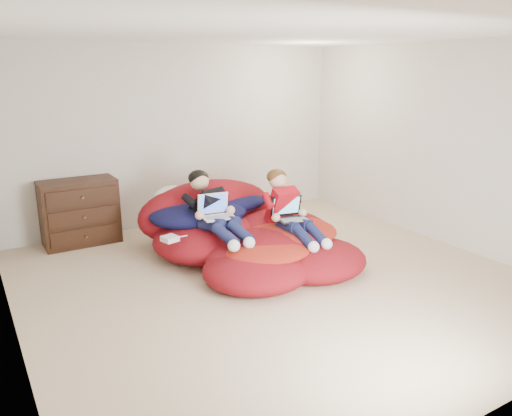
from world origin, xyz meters
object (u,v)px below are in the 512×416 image
at_px(dresser, 80,212).
at_px(older_boy, 212,206).
at_px(laptop_black, 290,214).
at_px(laptop_white, 216,211).
at_px(beanbag_pile, 246,235).
at_px(younger_boy, 288,207).

relative_size(dresser, older_boy, 0.77).
bearing_deg(laptop_black, laptop_white, 156.65).
xyz_separation_m(beanbag_pile, laptop_white, (-0.42, -0.06, 0.37)).
xyz_separation_m(dresser, laptop_white, (1.16, -1.54, 0.22)).
height_order(dresser, laptop_black, dresser).
height_order(younger_boy, laptop_black, younger_boy).
bearing_deg(laptop_black, beanbag_pile, 132.21).
height_order(dresser, younger_boy, younger_boy).
bearing_deg(laptop_black, dresser, 135.95).
bearing_deg(younger_boy, older_boy, 152.23).
distance_m(beanbag_pile, younger_boy, 0.63).
bearing_deg(older_boy, laptop_black, -30.05).
bearing_deg(younger_boy, laptop_black, -90.00).
relative_size(dresser, younger_boy, 0.90).
xyz_separation_m(younger_boy, laptop_black, (-0.00, -0.04, -0.07)).
bearing_deg(beanbag_pile, dresser, 136.87).
relative_size(dresser, laptop_white, 2.42).
xyz_separation_m(dresser, older_boy, (1.16, -1.42, 0.25)).
xyz_separation_m(older_boy, laptop_white, (0.00, -0.11, -0.03)).
xyz_separation_m(dresser, younger_boy, (1.94, -1.83, 0.23)).
distance_m(dresser, older_boy, 1.85).
bearing_deg(older_boy, younger_boy, -27.77).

